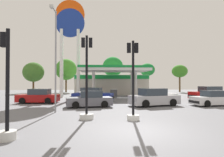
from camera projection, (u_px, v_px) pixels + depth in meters
ground_plane at (141, 131)px, 8.61m from camera, size 90.00×90.00×0.00m
gas_station at (111, 83)px, 33.57m from camera, size 11.91×13.46×4.31m
station_pole_sign at (70, 35)px, 27.09m from camera, size 4.01×0.56×13.58m
car_0 at (39, 97)px, 20.03m from camera, size 4.18×2.06×1.46m
car_1 at (154, 98)px, 17.72m from camera, size 4.76×2.96×1.59m
car_2 at (158, 95)px, 22.44m from camera, size 4.24×2.29×1.45m
car_3 at (213, 99)px, 17.87m from camera, size 4.08×2.22×1.39m
car_4 at (89, 100)px, 16.91m from camera, size 4.11×2.31×1.39m
car_5 at (209, 94)px, 23.78m from camera, size 4.78×2.60×1.63m
car_6 at (93, 95)px, 21.51m from camera, size 4.65×2.82×1.56m
traffic_signal_0 at (133, 90)px, 11.17m from camera, size 0.70×0.71×4.53m
traffic_signal_1 at (7, 106)px, 7.31m from camera, size 0.66×0.69×4.17m
traffic_signal_2 at (87, 91)px, 11.46m from camera, size 0.82×0.82×4.90m
tree_0 at (33, 72)px, 38.98m from camera, size 4.11×4.11×6.08m
tree_1 at (66, 70)px, 40.73m from camera, size 4.42×4.42×6.94m
tree_2 at (113, 67)px, 39.32m from camera, size 4.13×4.13×7.21m
tree_3 at (147, 70)px, 40.90m from camera, size 3.13×3.13×6.04m
tree_4 at (180, 71)px, 42.18m from camera, size 3.30×3.30×5.84m
corner_streetlamp at (55, 51)px, 13.82m from camera, size 0.24×1.48×7.28m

